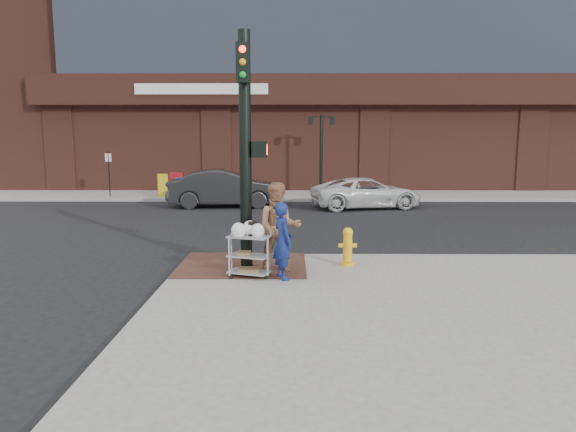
{
  "coord_description": "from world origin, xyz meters",
  "views": [
    {
      "loc": [
        0.48,
        -10.21,
        2.9
      ],
      "look_at": [
        0.41,
        0.89,
        1.25
      ],
      "focal_mm": 32.0,
      "sensor_mm": 36.0,
      "label": 1
    }
  ],
  "objects_px": {
    "traffic_signal_pole": "(246,143)",
    "utility_cart": "(249,252)",
    "lamp_post": "(321,146)",
    "woman_blue": "(283,241)",
    "fire_hydrant": "(348,246)",
    "minivan_white": "(367,193)",
    "pedestrian_tan": "(279,228)",
    "sedan_dark": "(226,188)"
  },
  "relations": [
    {
      "from": "lamp_post",
      "to": "minivan_white",
      "type": "xyz_separation_m",
      "value": [
        1.71,
        -4.32,
        -1.96
      ]
    },
    {
      "from": "lamp_post",
      "to": "pedestrian_tan",
      "type": "height_order",
      "value": "lamp_post"
    },
    {
      "from": "woman_blue",
      "to": "sedan_dark",
      "type": "xyz_separation_m",
      "value": [
        -2.69,
        12.28,
        -0.11
      ]
    },
    {
      "from": "fire_hydrant",
      "to": "utility_cart",
      "type": "bearing_deg",
      "value": -155.97
    },
    {
      "from": "woman_blue",
      "to": "pedestrian_tan",
      "type": "xyz_separation_m",
      "value": [
        -0.08,
        0.52,
        0.17
      ]
    },
    {
      "from": "lamp_post",
      "to": "pedestrian_tan",
      "type": "distance_m",
      "value": 15.9
    },
    {
      "from": "traffic_signal_pole",
      "to": "utility_cart",
      "type": "xyz_separation_m",
      "value": [
        0.11,
        -0.87,
        -2.17
      ]
    },
    {
      "from": "sedan_dark",
      "to": "fire_hydrant",
      "type": "xyz_separation_m",
      "value": [
        4.1,
        -11.2,
        -0.23
      ]
    },
    {
      "from": "woman_blue",
      "to": "sedan_dark",
      "type": "bearing_deg",
      "value": -11.89
    },
    {
      "from": "traffic_signal_pole",
      "to": "woman_blue",
      "type": "xyz_separation_m",
      "value": [
        0.79,
        -1.02,
        -1.91
      ]
    },
    {
      "from": "woman_blue",
      "to": "fire_hydrant",
      "type": "bearing_deg",
      "value": -76.72
    },
    {
      "from": "pedestrian_tan",
      "to": "minivan_white",
      "type": "relative_size",
      "value": 0.4
    },
    {
      "from": "traffic_signal_pole",
      "to": "utility_cart",
      "type": "height_order",
      "value": "traffic_signal_pole"
    },
    {
      "from": "woman_blue",
      "to": "utility_cart",
      "type": "height_order",
      "value": "woman_blue"
    },
    {
      "from": "lamp_post",
      "to": "traffic_signal_pole",
      "type": "relative_size",
      "value": 0.8
    },
    {
      "from": "traffic_signal_pole",
      "to": "lamp_post",
      "type": "bearing_deg",
      "value": 80.76
    },
    {
      "from": "lamp_post",
      "to": "sedan_dark",
      "type": "distance_m",
      "value": 6.18
    },
    {
      "from": "sedan_dark",
      "to": "minivan_white",
      "type": "distance_m",
      "value": 6.1
    },
    {
      "from": "fire_hydrant",
      "to": "minivan_white",
      "type": "bearing_deg",
      "value": 79.6
    },
    {
      "from": "traffic_signal_pole",
      "to": "fire_hydrant",
      "type": "distance_m",
      "value": 3.14
    },
    {
      "from": "lamp_post",
      "to": "fire_hydrant",
      "type": "distance_m",
      "value": 15.3
    },
    {
      "from": "lamp_post",
      "to": "pedestrian_tan",
      "type": "relative_size",
      "value": 2.12
    },
    {
      "from": "traffic_signal_pole",
      "to": "woman_blue",
      "type": "distance_m",
      "value": 2.3
    },
    {
      "from": "pedestrian_tan",
      "to": "utility_cart",
      "type": "height_order",
      "value": "pedestrian_tan"
    },
    {
      "from": "sedan_dark",
      "to": "utility_cart",
      "type": "xyz_separation_m",
      "value": [
        2.01,
        -12.13,
        -0.15
      ]
    },
    {
      "from": "lamp_post",
      "to": "pedestrian_tan",
      "type": "xyz_separation_m",
      "value": [
        -1.77,
        -15.72,
        -1.52
      ]
    },
    {
      "from": "woman_blue",
      "to": "utility_cart",
      "type": "relative_size",
      "value": 1.36
    },
    {
      "from": "traffic_signal_pole",
      "to": "woman_blue",
      "type": "relative_size",
      "value": 3.24
    },
    {
      "from": "minivan_white",
      "to": "utility_cart",
      "type": "xyz_separation_m",
      "value": [
        -4.08,
        -11.77,
        0.01
      ]
    },
    {
      "from": "utility_cart",
      "to": "pedestrian_tan",
      "type": "bearing_deg",
      "value": 31.74
    },
    {
      "from": "pedestrian_tan",
      "to": "fire_hydrant",
      "type": "height_order",
      "value": "pedestrian_tan"
    },
    {
      "from": "lamp_post",
      "to": "traffic_signal_pole",
      "type": "height_order",
      "value": "traffic_signal_pole"
    },
    {
      "from": "minivan_white",
      "to": "fire_hydrant",
      "type": "bearing_deg",
      "value": 157.37
    },
    {
      "from": "utility_cart",
      "to": "lamp_post",
      "type": "bearing_deg",
      "value": 81.62
    },
    {
      "from": "traffic_signal_pole",
      "to": "minivan_white",
      "type": "bearing_deg",
      "value": 68.99
    },
    {
      "from": "traffic_signal_pole",
      "to": "sedan_dark",
      "type": "xyz_separation_m",
      "value": [
        -1.9,
        11.26,
        -2.02
      ]
    },
    {
      "from": "minivan_white",
      "to": "utility_cart",
      "type": "relative_size",
      "value": 4.14
    },
    {
      "from": "pedestrian_tan",
      "to": "utility_cart",
      "type": "xyz_separation_m",
      "value": [
        -0.6,
        -0.37,
        -0.43
      ]
    },
    {
      "from": "lamp_post",
      "to": "sedan_dark",
      "type": "bearing_deg",
      "value": -137.83
    },
    {
      "from": "lamp_post",
      "to": "utility_cart",
      "type": "xyz_separation_m",
      "value": [
        -2.37,
        -16.09,
        -1.95
      ]
    },
    {
      "from": "lamp_post",
      "to": "fire_hydrant",
      "type": "height_order",
      "value": "lamp_post"
    },
    {
      "from": "traffic_signal_pole",
      "to": "sedan_dark",
      "type": "distance_m",
      "value": 11.6
    }
  ]
}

